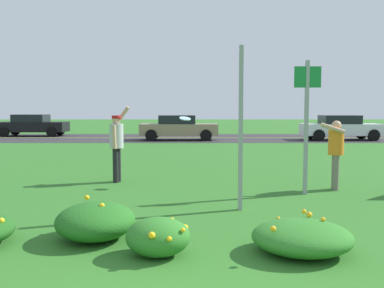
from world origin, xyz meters
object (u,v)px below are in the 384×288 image
at_px(sign_post_near_path, 239,129).
at_px(person_catcher_orange_shirt, 333,149).
at_px(sign_post_by_roadside, 304,114).
at_px(person_thrower_red_cap_gray_shirt, 114,141).
at_px(frisbee_pale_blue, 183,119).
at_px(car_tan_center_left, 176,127).
at_px(car_white_center_right, 338,127).
at_px(car_black_leftmost, 30,125).

height_order(sign_post_near_path, person_catcher_orange_shirt, sign_post_near_path).
bearing_deg(sign_post_by_roadside, person_thrower_red_cap_gray_shirt, 160.28).
xyz_separation_m(frisbee_pale_blue, car_tan_center_left, (-0.62, 14.88, -0.85)).
xyz_separation_m(sign_post_by_roadside, person_catcher_orange_shirt, (0.80, 0.50, -0.78)).
bearing_deg(sign_post_by_roadside, person_catcher_orange_shirt, 32.12).
xyz_separation_m(person_catcher_orange_shirt, frisbee_pale_blue, (-3.39, 0.68, 0.66)).
xyz_separation_m(frisbee_pale_blue, car_white_center_right, (8.87, 14.88, -0.85)).
relative_size(person_thrower_red_cap_gray_shirt, car_black_leftmost, 0.42).
distance_m(sign_post_near_path, person_catcher_orange_shirt, 3.10).
bearing_deg(frisbee_pale_blue, person_thrower_red_cap_gray_shirt, 168.38).
bearing_deg(person_catcher_orange_shirt, sign_post_near_path, -140.52).
relative_size(person_catcher_orange_shirt, car_white_center_right, 0.35).
relative_size(sign_post_near_path, frisbee_pale_blue, 10.39).
bearing_deg(car_tan_center_left, person_thrower_red_cap_gray_shirt, -94.27).
distance_m(frisbee_pale_blue, car_black_leftmost, 21.39).
height_order(car_tan_center_left, car_white_center_right, same).
bearing_deg(car_white_center_right, sign_post_by_roadside, -111.35).
xyz_separation_m(sign_post_by_roadside, person_thrower_red_cap_gray_shirt, (-4.29, 1.54, -0.69)).
bearing_deg(car_tan_center_left, car_black_leftmost, 159.53).
xyz_separation_m(sign_post_near_path, person_catcher_orange_shirt, (2.36, 1.94, -0.54)).
bearing_deg(sign_post_near_path, person_catcher_orange_shirt, 39.48).
bearing_deg(person_catcher_orange_shirt, car_tan_center_left, 104.44).
xyz_separation_m(person_catcher_orange_shirt, car_white_center_right, (5.48, 15.56, -0.19)).
distance_m(car_tan_center_left, car_white_center_right, 9.49).
distance_m(person_catcher_orange_shirt, frisbee_pale_blue, 3.52).
relative_size(frisbee_pale_blue, car_white_center_right, 0.06).
height_order(sign_post_near_path, car_white_center_right, sign_post_near_path).
relative_size(sign_post_near_path, sign_post_by_roadside, 1.04).
distance_m(sign_post_by_roadside, person_thrower_red_cap_gray_shirt, 4.61).
distance_m(sign_post_by_roadside, frisbee_pale_blue, 2.85).
height_order(sign_post_by_roadside, car_tan_center_left, sign_post_by_roadside).
distance_m(person_thrower_red_cap_gray_shirt, frisbee_pale_blue, 1.83).
distance_m(frisbee_pale_blue, car_white_center_right, 17.34).
height_order(car_black_leftmost, car_white_center_right, same).
bearing_deg(person_catcher_orange_shirt, person_thrower_red_cap_gray_shirt, 168.52).
xyz_separation_m(person_catcher_orange_shirt, car_tan_center_left, (-4.01, 15.56, -0.19)).
bearing_deg(person_thrower_red_cap_gray_shirt, sign_post_by_roadside, -19.72).
relative_size(car_black_leftmost, car_white_center_right, 1.00).
xyz_separation_m(sign_post_by_roadside, frisbee_pale_blue, (-2.59, 1.19, -0.12)).
height_order(sign_post_near_path, car_tan_center_left, sign_post_near_path).
height_order(person_catcher_orange_shirt, car_tan_center_left, person_catcher_orange_shirt).
height_order(sign_post_by_roadside, frisbee_pale_blue, sign_post_by_roadside).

